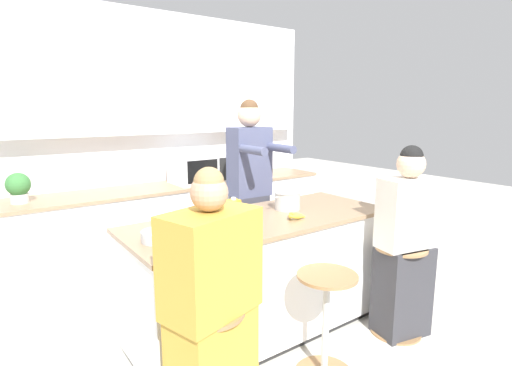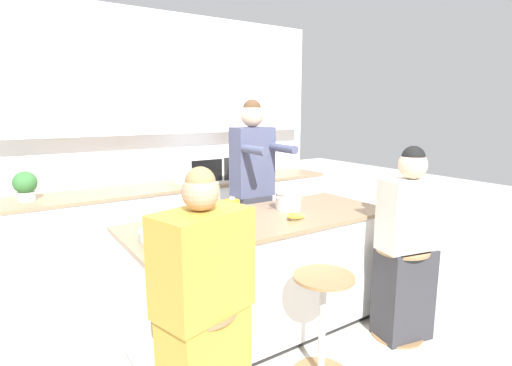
# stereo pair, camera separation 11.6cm
# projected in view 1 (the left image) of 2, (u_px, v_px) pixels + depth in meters

# --- Properties ---
(ground_plane) EXTENTS (16.00, 16.00, 0.00)m
(ground_plane) POSITION_uv_depth(u_px,v_px,m) (262.00, 329.00, 3.13)
(ground_plane) COLOR beige
(wall_back) EXTENTS (3.67, 0.22, 2.70)m
(wall_back) POSITION_uv_depth(u_px,v_px,m) (164.00, 124.00, 4.25)
(wall_back) COLOR white
(wall_back) RESTS_ON ground_plane
(back_counter) EXTENTS (3.41, 0.60, 0.94)m
(back_counter) POSITION_uv_depth(u_px,v_px,m) (179.00, 228.00, 4.22)
(back_counter) COLOR white
(back_counter) RESTS_ON ground_plane
(kitchen_island) EXTENTS (2.04, 0.82, 0.91)m
(kitchen_island) POSITION_uv_depth(u_px,v_px,m) (262.00, 274.00, 3.05)
(kitchen_island) COLOR black
(kitchen_island) RESTS_ON ground_plane
(bar_stool_leftmost) EXTENTS (0.38, 0.38, 0.70)m
(bar_stool_leftmost) POSITION_uv_depth(u_px,v_px,m) (210.00, 364.00, 2.09)
(bar_stool_leftmost) COLOR #997047
(bar_stool_leftmost) RESTS_ON ground_plane
(bar_stool_center) EXTENTS (0.38, 0.38, 0.70)m
(bar_stool_center) POSITION_uv_depth(u_px,v_px,m) (326.00, 320.00, 2.53)
(bar_stool_center) COLOR #997047
(bar_stool_center) RESTS_ON ground_plane
(bar_stool_rightmost) EXTENTS (0.38, 0.38, 0.70)m
(bar_stool_rightmost) POSITION_uv_depth(u_px,v_px,m) (399.00, 286.00, 3.03)
(bar_stool_rightmost) COLOR #997047
(bar_stool_rightmost) RESTS_ON ground_plane
(person_cooking) EXTENTS (0.38, 0.57, 1.79)m
(person_cooking) POSITION_uv_depth(u_px,v_px,m) (250.00, 198.00, 3.63)
(person_cooking) COLOR #383842
(person_cooking) RESTS_ON ground_plane
(person_wrapped_blanket) EXTENTS (0.53, 0.40, 1.44)m
(person_wrapped_blanket) POSITION_uv_depth(u_px,v_px,m) (212.00, 315.00, 2.02)
(person_wrapped_blanket) COLOR gold
(person_wrapped_blanket) RESTS_ON ground_plane
(person_seated_near) EXTENTS (0.46, 0.34, 1.45)m
(person_seated_near) POSITION_uv_depth(u_px,v_px,m) (405.00, 250.00, 2.97)
(person_seated_near) COLOR #333338
(person_seated_near) RESTS_ON ground_plane
(cooking_pot) EXTENTS (0.30, 0.21, 0.15)m
(cooking_pot) POSITION_uv_depth(u_px,v_px,m) (287.00, 200.00, 3.20)
(cooking_pot) COLOR #B7BABC
(cooking_pot) RESTS_ON kitchen_island
(fruit_bowl) EXTENTS (0.20, 0.20, 0.08)m
(fruit_bowl) POSITION_uv_depth(u_px,v_px,m) (188.00, 217.00, 2.84)
(fruit_bowl) COLOR #B7BABC
(fruit_bowl) RESTS_ON kitchen_island
(mixing_bowl_steel) EXTENTS (0.21, 0.21, 0.07)m
(mixing_bowl_steel) POSITION_uv_depth(u_px,v_px,m) (159.00, 236.00, 2.44)
(mixing_bowl_steel) COLOR #B7BABC
(mixing_bowl_steel) RESTS_ON kitchen_island
(coffee_cup_near) EXTENTS (0.11, 0.08, 0.09)m
(coffee_cup_near) POSITION_uv_depth(u_px,v_px,m) (208.00, 222.00, 2.69)
(coffee_cup_near) COLOR #4C7099
(coffee_cup_near) RESTS_ON kitchen_island
(banana_bunch) EXTENTS (0.17, 0.12, 0.06)m
(banana_bunch) POSITION_uv_depth(u_px,v_px,m) (295.00, 216.00, 2.92)
(banana_bunch) COLOR yellow
(banana_bunch) RESTS_ON kitchen_island
(juice_carton) EXTENTS (0.08, 0.08, 0.19)m
(juice_carton) POSITION_uv_depth(u_px,v_px,m) (234.00, 212.00, 2.78)
(juice_carton) COLOR gold
(juice_carton) RESTS_ON kitchen_island
(microwave) EXTENTS (0.55, 0.39, 0.30)m
(microwave) POSITION_uv_depth(u_px,v_px,m) (198.00, 169.00, 4.21)
(microwave) COLOR white
(microwave) RESTS_ON back_counter
(potted_plant) EXTENTS (0.19, 0.19, 0.25)m
(potted_plant) POSITION_uv_depth(u_px,v_px,m) (18.00, 187.00, 3.29)
(potted_plant) COLOR beige
(potted_plant) RESTS_ON back_counter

